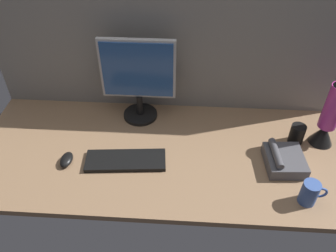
% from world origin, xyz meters
% --- Properties ---
extents(ground_plane, '(1.80, 0.80, 0.03)m').
position_xyz_m(ground_plane, '(0.00, 0.00, -0.01)').
color(ground_plane, '#8C6B4C').
extents(cubicle_wall_back, '(1.80, 0.05, 0.78)m').
position_xyz_m(cubicle_wall_back, '(0.00, 0.38, 0.39)').
color(cubicle_wall_back, gray).
rests_on(cubicle_wall_back, ground_plane).
extents(monitor, '(0.37, 0.18, 0.45)m').
position_xyz_m(monitor, '(-0.14, 0.25, 0.24)').
color(monitor, black).
rests_on(monitor, ground_plane).
extents(keyboard, '(0.38, 0.16, 0.02)m').
position_xyz_m(keyboard, '(-0.16, -0.10, 0.01)').
color(keyboard, black).
rests_on(keyboard, ground_plane).
extents(mouse, '(0.06, 0.10, 0.03)m').
position_xyz_m(mouse, '(-0.44, -0.12, 0.02)').
color(mouse, black).
rests_on(mouse, ground_plane).
extents(mug_black_travel, '(0.07, 0.07, 0.10)m').
position_xyz_m(mug_black_travel, '(0.65, 0.09, 0.05)').
color(mug_black_travel, black).
rests_on(mug_black_travel, ground_plane).
extents(mug_ceramic_blue, '(0.11, 0.07, 0.11)m').
position_xyz_m(mug_ceramic_blue, '(0.62, -0.27, 0.06)').
color(mug_ceramic_blue, '#38569E').
rests_on(mug_ceramic_blue, ground_plane).
extents(lava_lamp, '(0.11, 0.11, 0.38)m').
position_xyz_m(lava_lamp, '(0.78, 0.10, 0.16)').
color(lava_lamp, black).
rests_on(lava_lamp, ground_plane).
extents(desk_phone, '(0.18, 0.20, 0.09)m').
position_xyz_m(desk_phone, '(0.56, -0.07, 0.03)').
color(desk_phone, '#4C4C51').
rests_on(desk_phone, ground_plane).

